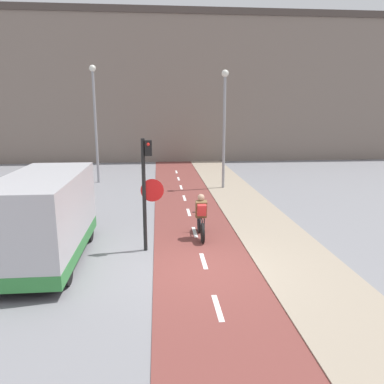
{
  "coord_description": "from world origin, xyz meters",
  "views": [
    {
      "loc": [
        -1.2,
        -9.12,
        4.14
      ],
      "look_at": [
        0.0,
        4.02,
        1.2
      ],
      "focal_mm": 35.0,
      "sensor_mm": 36.0,
      "label": 1
    }
  ],
  "objects_px": {
    "street_lamp_sidewalk": "(224,117)",
    "van": "(45,220)",
    "cyclist_near": "(201,217)",
    "street_lamp_far": "(95,112)",
    "traffic_light_pole": "(147,183)"
  },
  "relations": [
    {
      "from": "street_lamp_sidewalk",
      "to": "van",
      "type": "xyz_separation_m",
      "value": [
        -6.51,
        -9.13,
        -2.56
      ]
    },
    {
      "from": "cyclist_near",
      "to": "street_lamp_far",
      "type": "bearing_deg",
      "value": 115.71
    },
    {
      "from": "street_lamp_far",
      "to": "van",
      "type": "xyz_separation_m",
      "value": [
        0.33,
        -11.41,
        -2.78
      ]
    },
    {
      "from": "traffic_light_pole",
      "to": "cyclist_near",
      "type": "bearing_deg",
      "value": 29.03
    },
    {
      "from": "cyclist_near",
      "to": "van",
      "type": "distance_m",
      "value": 4.72
    },
    {
      "from": "traffic_light_pole",
      "to": "van",
      "type": "xyz_separation_m",
      "value": [
        -2.76,
        -0.55,
        -0.86
      ]
    },
    {
      "from": "street_lamp_sidewalk",
      "to": "traffic_light_pole",
      "type": "bearing_deg",
      "value": -113.61
    },
    {
      "from": "traffic_light_pole",
      "to": "street_lamp_sidewalk",
      "type": "distance_m",
      "value": 9.51
    },
    {
      "from": "street_lamp_sidewalk",
      "to": "cyclist_near",
      "type": "relative_size",
      "value": 3.6
    },
    {
      "from": "street_lamp_far",
      "to": "cyclist_near",
      "type": "xyz_separation_m",
      "value": [
        4.78,
        -9.93,
        -3.26
      ]
    },
    {
      "from": "street_lamp_sidewalk",
      "to": "van",
      "type": "relative_size",
      "value": 1.27
    },
    {
      "from": "street_lamp_sidewalk",
      "to": "cyclist_near",
      "type": "xyz_separation_m",
      "value": [
        -2.06,
        -7.64,
        -3.04
      ]
    },
    {
      "from": "traffic_light_pole",
      "to": "street_lamp_far",
      "type": "bearing_deg",
      "value": 105.87
    },
    {
      "from": "street_lamp_far",
      "to": "van",
      "type": "relative_size",
      "value": 1.36
    },
    {
      "from": "van",
      "to": "traffic_light_pole",
      "type": "bearing_deg",
      "value": 11.24
    }
  ]
}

